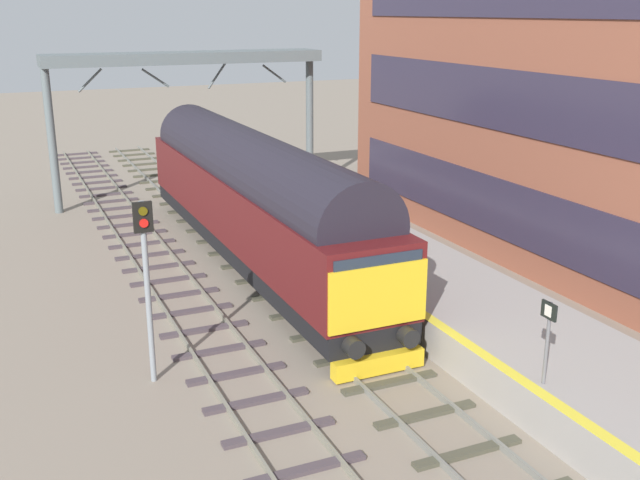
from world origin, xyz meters
TOP-DOWN VIEW (x-y plane):
  - ground_plane at (0.00, 0.00)m, footprint 140.00×140.00m
  - track_main at (0.00, 0.00)m, footprint 2.50×60.00m
  - track_adjacent_west at (-3.22, 0.00)m, footprint 2.50×60.00m
  - station_platform at (3.60, 0.00)m, footprint 4.00×44.00m
  - diesel_locomotive at (0.00, 4.98)m, footprint 2.74×18.76m
  - signal_post_near at (-5.13, -2.38)m, footprint 0.44×0.22m
  - platform_number_sign at (2.05, -7.79)m, footprint 0.10×0.44m
  - waiting_passenger at (3.35, 1.69)m, footprint 0.41×0.50m
  - overhead_footbridge at (0.44, 15.13)m, footprint 12.52×2.00m

SIDE VIEW (x-z plane):
  - ground_plane at x=0.00m, z-range 0.00..0.00m
  - track_adjacent_west at x=-3.22m, z-range -0.02..0.13m
  - track_main at x=0.00m, z-range -0.02..0.13m
  - station_platform at x=3.60m, z-range 0.00..1.01m
  - waiting_passenger at x=3.35m, z-range 1.17..2.81m
  - platform_number_sign at x=2.05m, z-range 1.32..3.16m
  - diesel_locomotive at x=0.00m, z-range 0.14..4.82m
  - signal_post_near at x=-5.13m, z-range 0.55..5.03m
  - overhead_footbridge at x=0.44m, z-range 2.76..9.56m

